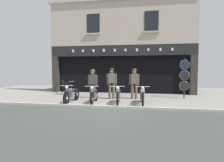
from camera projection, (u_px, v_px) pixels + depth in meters
ground at (99, 114)px, 7.16m from camera, size 21.99×22.00×0.18m
shop_facade at (123, 68)px, 14.89m from camera, size 10.29×4.42×6.47m
motorcycle_left at (72, 94)px, 9.48m from camera, size 0.62×2.09×0.92m
motorcycle_center_left at (94, 95)px, 9.31m from camera, size 0.62×1.99×0.90m
motorcycle_center at (118, 95)px, 9.01m from camera, size 0.62×1.97×0.92m
motorcycle_center_right at (142, 95)px, 8.97m from camera, size 0.62×2.01×0.92m
salesman_left at (93, 82)px, 10.89m from camera, size 0.56×0.36×1.66m
shopkeeper_center at (112, 82)px, 10.60m from camera, size 0.55×0.34×1.73m
salesman_right at (134, 82)px, 10.63m from camera, size 0.55×0.35×1.70m
tyre_sign_pole at (185, 76)px, 10.80m from camera, size 0.55×0.06×2.29m
advert_board_near at (94, 70)px, 13.67m from camera, size 0.79×0.03×1.03m
advert_board_far at (80, 69)px, 13.85m from camera, size 0.75×0.03×1.12m
leaning_bicycle at (65, 89)px, 12.38m from camera, size 1.65×0.57×0.93m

